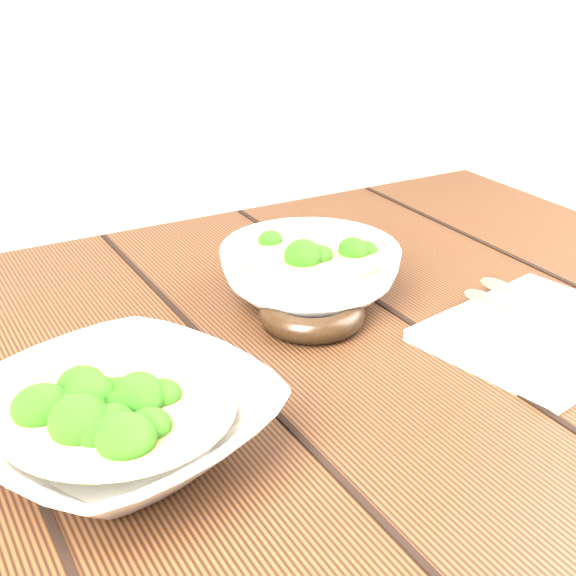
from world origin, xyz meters
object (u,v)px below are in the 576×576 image
at_px(table, 255,468).
at_px(napkin, 542,334).
at_px(soup_bowl_front, 119,421).
at_px(trivet, 312,313).
at_px(soup_bowl_back, 310,272).

relative_size(table, napkin, 5.63).
xyz_separation_m(soup_bowl_front, trivet, (0.24, 0.12, -0.02)).
distance_m(soup_bowl_front, soup_bowl_back, 0.32).
height_order(table, soup_bowl_back, soup_bowl_back).
height_order(soup_bowl_front, napkin, soup_bowl_front).
bearing_deg(soup_bowl_back, trivet, -118.49).
relative_size(soup_bowl_back, trivet, 2.33).
distance_m(table, soup_bowl_back, 0.22).
xyz_separation_m(soup_bowl_front, soup_bowl_back, (0.27, 0.17, 0.00)).
bearing_deg(soup_bowl_front, soup_bowl_back, 32.35).
bearing_deg(trivet, soup_bowl_front, -154.02).
distance_m(soup_bowl_back, trivet, 0.06).
height_order(soup_bowl_back, trivet, soup_bowl_back).
relative_size(table, soup_bowl_back, 4.72).
height_order(trivet, napkin, trivet).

